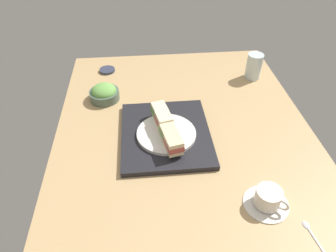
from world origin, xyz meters
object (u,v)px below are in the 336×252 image
Objects in this scene: sandwich_inner_near at (164,121)px; small_sauce_dish at (107,70)px; sandwich_inner_far at (169,133)px; sandwich_nearmost at (160,112)px; drinking_glass at (254,66)px; sandwich_farmost at (174,144)px; coffee_cup at (268,199)px; teaspoon at (309,229)px; sandwich_plate at (166,134)px; salad_bowl at (104,93)px.

small_sauce_dish is (-49.52, -24.54, -5.69)cm from sandwich_inner_near.
sandwich_nearmost is at bearing -169.62° from sandwich_inner_far.
sandwich_inner_near is 0.66× the size of drinking_glass.
sandwich_farmost is (18.57, 3.40, 0.01)cm from sandwich_nearmost.
coffee_cup is (22.91, 26.10, -3.35)cm from sandwich_farmost.
coffee_cup is (29.10, 27.24, -3.21)cm from sandwich_inner_far.
sandwich_inner_near is 45.41cm from coffee_cup.
drinking_glass is at bearing 123.10° from sandwich_nearmost.
sandwich_nearmost is 1.04× the size of sandwich_inner_near.
drinking_glass is at bearing 79.97° from small_sauce_dish.
coffee_cup reaches higher than teaspoon.
sandwich_plate is 4.49cm from sandwich_inner_far.
drinking_glass is at bearing 131.34° from sandwich_plate.
teaspoon is at bearing 47.55° from sandwich_farmost.
drinking_glass is at bearing 128.73° from sandwich_inner_near.
sandwich_plate is 2.74× the size of sandwich_inner_far.
sandwich_nearmost is 12.58cm from sandwich_inner_far.
sandwich_inner_far is 0.66× the size of drinking_glass.
sandwich_inner_far is 6.29cm from sandwich_farmost.
sandwich_plate is 42.53cm from coffee_cup.
small_sauce_dish is 113.09cm from teaspoon.
salad_bowl is at bearing -139.07° from sandwich_plate.
sandwich_plate is 60.81cm from drinking_glass.
sandwich_inner_far reaches higher than teaspoon.
sandwich_inner_near is 59.16cm from drinking_glass.
salad_bowl reaches higher than teaspoon.
salad_bowl is at bearing -138.61° from teaspoon.
drinking_glass reaches higher than sandwich_nearmost.
teaspoon is at bearing 43.46° from sandwich_inner_far.
salad_bowl is 24.16cm from small_sauce_dish.
drinking_glass reaches higher than sandwich_plate.
coffee_cup is (41.47, 29.50, -3.34)cm from sandwich_nearmost.
sandwich_inner_far reaches higher than coffee_cup.
sandwich_inner_far is (3.09, 0.57, 3.20)cm from sandwich_plate.
drinking_glass reaches higher than sandwich_inner_far.
sandwich_nearmost is at bearing -142.69° from teaspoon.
coffee_cup is at bearing -13.82° from drinking_glass.
sandwich_farmost is 67.68cm from small_sauce_dish.
sandwich_nearmost is 56.44cm from drinking_glass.
teaspoon is at bearing 41.70° from sandwich_plate.
sandwich_farmost reaches higher than small_sauce_dish.
sandwich_inner_near is 1.06× the size of small_sauce_dish.
sandwich_nearmost is 0.78× the size of teaspoon.
sandwich_farmost reaches higher than sandwich_inner_far.
sandwich_plate is at bearing -138.30° from teaspoon.
coffee_cup is 1.14× the size of drinking_glass.
sandwich_inner_near is at bearing 43.53° from salad_bowl.
sandwich_inner_far reaches higher than small_sauce_dish.
drinking_glass is at bearing 99.30° from salad_bowl.
sandwich_farmost is at bearing -132.45° from teaspoon.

